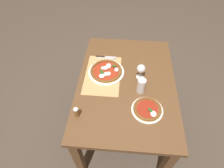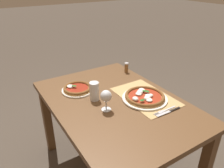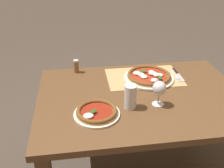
{
  "view_description": "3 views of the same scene",
  "coord_description": "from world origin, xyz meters",
  "px_view_note": "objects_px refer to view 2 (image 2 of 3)",
  "views": [
    {
      "loc": [
        1.16,
        -0.04,
        2.05
      ],
      "look_at": [
        0.08,
        -0.13,
        0.79
      ],
      "focal_mm": 30.0,
      "sensor_mm": 36.0,
      "label": 1
    },
    {
      "loc": [
        -1.19,
        0.78,
        1.6
      ],
      "look_at": [
        0.15,
        -0.07,
        0.8
      ],
      "focal_mm": 35.0,
      "sensor_mm": 36.0,
      "label": 2
    },
    {
      "loc": [
        0.39,
        1.38,
        1.6
      ],
      "look_at": [
        0.18,
        -0.09,
        0.78
      ],
      "focal_mm": 42.0,
      "sensor_mm": 36.0,
      "label": 3
    }
  ],
  "objects_px": {
    "wine_glass": "(106,97)",
    "knife": "(168,112)",
    "pizza_far": "(77,89)",
    "pepper_shaker": "(126,68)",
    "pizza_near": "(145,97)",
    "fork": "(165,111)",
    "pint_glass": "(94,92)"
  },
  "relations": [
    {
      "from": "pint_glass",
      "to": "fork",
      "type": "bearing_deg",
      "value": -139.73
    },
    {
      "from": "pepper_shaker",
      "to": "knife",
      "type": "bearing_deg",
      "value": 167.74
    },
    {
      "from": "pizza_near",
      "to": "fork",
      "type": "xyz_separation_m",
      "value": [
        -0.2,
        -0.02,
        -0.02
      ]
    },
    {
      "from": "pizza_near",
      "to": "pepper_shaker",
      "type": "relative_size",
      "value": 3.58
    },
    {
      "from": "pizza_far",
      "to": "wine_glass",
      "type": "xyz_separation_m",
      "value": [
        -0.37,
        -0.06,
        0.09
      ]
    },
    {
      "from": "pint_glass",
      "to": "pepper_shaker",
      "type": "distance_m",
      "value": 0.59
    },
    {
      "from": "pizza_far",
      "to": "knife",
      "type": "distance_m",
      "value": 0.75
    },
    {
      "from": "pepper_shaker",
      "to": "pizza_far",
      "type": "bearing_deg",
      "value": 99.73
    },
    {
      "from": "knife",
      "to": "pepper_shaker",
      "type": "xyz_separation_m",
      "value": [
        0.73,
        -0.16,
        0.04
      ]
    },
    {
      "from": "pizza_near",
      "to": "pizza_far",
      "type": "xyz_separation_m",
      "value": [
        0.4,
        0.38,
        -0.0
      ]
    },
    {
      "from": "pepper_shaker",
      "to": "fork",
      "type": "bearing_deg",
      "value": 166.44
    },
    {
      "from": "fork",
      "to": "wine_glass",
      "type": "bearing_deg",
      "value": 55.32
    },
    {
      "from": "pizza_near",
      "to": "wine_glass",
      "type": "relative_size",
      "value": 2.24
    },
    {
      "from": "pint_glass",
      "to": "knife",
      "type": "height_order",
      "value": "pint_glass"
    },
    {
      "from": "wine_glass",
      "to": "pizza_far",
      "type": "bearing_deg",
      "value": 8.54
    },
    {
      "from": "pizza_near",
      "to": "pepper_shaker",
      "type": "height_order",
      "value": "pepper_shaker"
    },
    {
      "from": "wine_glass",
      "to": "knife",
      "type": "relative_size",
      "value": 0.72
    },
    {
      "from": "knife",
      "to": "pepper_shaker",
      "type": "relative_size",
      "value": 2.22
    },
    {
      "from": "fork",
      "to": "pizza_near",
      "type": "bearing_deg",
      "value": 4.43
    },
    {
      "from": "wine_glass",
      "to": "fork",
      "type": "bearing_deg",
      "value": -124.68
    },
    {
      "from": "pizza_far",
      "to": "pint_glass",
      "type": "relative_size",
      "value": 1.79
    },
    {
      "from": "knife",
      "to": "wine_glass",
      "type": "bearing_deg",
      "value": 53.45
    },
    {
      "from": "pizza_near",
      "to": "pint_glass",
      "type": "height_order",
      "value": "pint_glass"
    },
    {
      "from": "fork",
      "to": "knife",
      "type": "height_order",
      "value": "knife"
    },
    {
      "from": "pepper_shaker",
      "to": "pizza_near",
      "type": "bearing_deg",
      "value": 159.72
    },
    {
      "from": "pizza_far",
      "to": "pepper_shaker",
      "type": "bearing_deg",
      "value": -80.27
    },
    {
      "from": "pizza_near",
      "to": "fork",
      "type": "height_order",
      "value": "pizza_near"
    },
    {
      "from": "pint_glass",
      "to": "pepper_shaker",
      "type": "relative_size",
      "value": 1.49
    },
    {
      "from": "pizza_far",
      "to": "fork",
      "type": "relative_size",
      "value": 1.3
    },
    {
      "from": "pizza_near",
      "to": "pizza_far",
      "type": "distance_m",
      "value": 0.55
    },
    {
      "from": "pizza_far",
      "to": "fork",
      "type": "xyz_separation_m",
      "value": [
        -0.6,
        -0.39,
        -0.01
      ]
    },
    {
      "from": "wine_glass",
      "to": "fork",
      "type": "distance_m",
      "value": 0.42
    }
  ]
}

